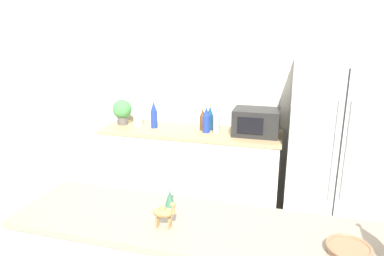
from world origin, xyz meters
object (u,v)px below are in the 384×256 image
object	(u,v)px
back_bottle_1	(216,120)
back_bottle_2	(206,120)
back_bottle_0	(203,120)
camel_figurine	(164,212)
back_bottle_4	(210,118)
potted_plant	(122,110)
microwave	(256,122)
refrigerator	(334,148)
paper_towel_roll	(138,116)
back_bottle_3	(154,115)
fruit_bowl	(349,249)
wise_man_figurine_blue	(170,196)

from	to	relation	value
back_bottle_1	back_bottle_2	xyz separation A→B (m)	(-0.11, -0.02, -0.01)
back_bottle_0	camel_figurine	world-z (taller)	back_bottle_0
back_bottle_4	camel_figurine	distance (m)	2.19
potted_plant	microwave	bearing A→B (deg)	-0.47
refrigerator	back_bottle_1	xyz separation A→B (m)	(-1.21, 0.07, 0.19)
potted_plant	back_bottle_2	bearing A→B (deg)	-3.69
paper_towel_roll	microwave	world-z (taller)	microwave
back_bottle_3	paper_towel_roll	bearing A→B (deg)	170.43
microwave	fruit_bowl	distance (m)	2.18
back_bottle_3	back_bottle_1	bearing A→B (deg)	-0.30
wise_man_figurine_blue	refrigerator	bearing A→B (deg)	58.33
potted_plant	fruit_bowl	xyz separation A→B (m)	(2.20, -2.11, -0.06)
back_bottle_0	fruit_bowl	bearing A→B (deg)	-60.27
paper_towel_roll	wise_man_figurine_blue	xyz separation A→B (m)	(1.06, -1.89, 0.03)
microwave	back_bottle_1	bearing A→B (deg)	-175.17
back_bottle_0	fruit_bowl	distance (m)	2.44
microwave	back_bottle_0	distance (m)	0.60
wise_man_figurine_blue	back_bottle_3	bearing A→B (deg)	114.42
potted_plant	back_bottle_1	size ratio (longest dim) A/B	0.97
paper_towel_roll	back_bottle_1	size ratio (longest dim) A/B	0.72
potted_plant	microwave	distance (m)	1.58
back_bottle_3	back_bottle_4	bearing A→B (deg)	8.07
refrigerator	paper_towel_roll	xyz separation A→B (m)	(-2.16, 0.11, 0.15)
back_bottle_4	back_bottle_1	bearing A→B (deg)	-45.21
potted_plant	microwave	world-z (taller)	potted_plant
paper_towel_roll	wise_man_figurine_blue	bearing A→B (deg)	-60.69
potted_plant	camel_figurine	size ratio (longest dim) A/B	2.01
back_bottle_2	back_bottle_4	xyz separation A→B (m)	(0.02, 0.11, -0.01)
fruit_bowl	wise_man_figurine_blue	bearing A→B (deg)	167.50
back_bottle_0	microwave	bearing A→B (deg)	-2.65
camel_figurine	back_bottle_2	bearing A→B (deg)	97.46
back_bottle_0	back_bottle_1	world-z (taller)	back_bottle_1
back_bottle_2	paper_towel_roll	bearing A→B (deg)	175.96
camel_figurine	paper_towel_roll	bearing A→B (deg)	117.68
refrigerator	paper_towel_roll	distance (m)	2.17
paper_towel_roll	back_bottle_4	bearing A→B (deg)	3.55
potted_plant	back_bottle_2	distance (m)	1.05
back_bottle_4	back_bottle_3	bearing A→B (deg)	-171.93
back_bottle_0	back_bottle_1	size ratio (longest dim) A/B	0.80
back_bottle_3	back_bottle_4	distance (m)	0.64
back_bottle_1	paper_towel_roll	bearing A→B (deg)	177.54
potted_plant	wise_man_figurine_blue	xyz separation A→B (m)	(1.27, -1.90, -0.03)
back_bottle_2	wise_man_figurine_blue	world-z (taller)	back_bottle_2
refrigerator	potted_plant	distance (m)	2.38
refrigerator	back_bottle_3	size ratio (longest dim) A/B	5.38
back_bottle_3	back_bottle_4	size ratio (longest dim) A/B	1.12
back_bottle_1	back_bottle_3	size ratio (longest dim) A/B	0.97
microwave	camel_figurine	xyz separation A→B (m)	(-0.26, -2.12, 0.03)
back_bottle_1	camel_figurine	xyz separation A→B (m)	(0.16, -2.08, 0.02)
wise_man_figurine_blue	potted_plant	bearing A→B (deg)	123.63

